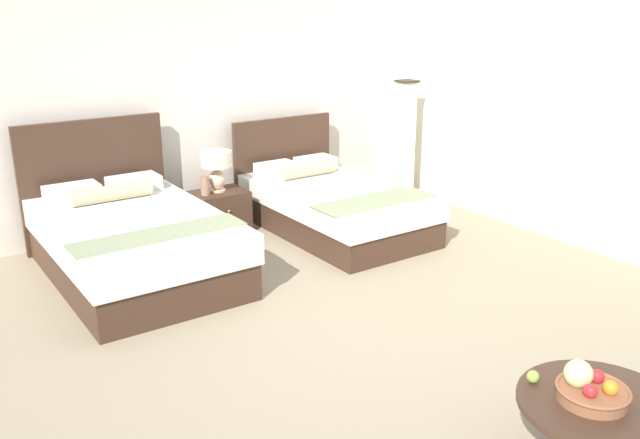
{
  "coord_description": "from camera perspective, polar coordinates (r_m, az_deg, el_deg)",
  "views": [
    {
      "loc": [
        -2.9,
        -3.63,
        2.38
      ],
      "look_at": [
        -0.01,
        0.55,
        0.69
      ],
      "focal_mm": 37.56,
      "sensor_mm": 36.0,
      "label": 1
    }
  ],
  "objects": [
    {
      "name": "floor_lamp_corner",
      "position": [
        8.18,
        7.22,
        6.58
      ],
      "size": [
        0.22,
        0.22,
        1.47
      ],
      "color": "#31271C",
      "rests_on": "ground"
    },
    {
      "name": "loose_apple",
      "position": [
        3.87,
        17.7,
        -12.65
      ],
      "size": [
        0.07,
        0.07,
        0.07
      ],
      "color": "#8AAF46",
      "rests_on": "coffee_table"
    },
    {
      "name": "wall_side_right",
      "position": [
        7.12,
        20.54,
        9.28
      ],
      "size": [
        0.12,
        5.45,
        2.8
      ],
      "primitive_type": "cube",
      "color": "beige",
      "rests_on": "ground"
    },
    {
      "name": "nightstand",
      "position": [
        7.16,
        -8.55,
        0.64
      ],
      "size": [
        0.56,
        0.44,
        0.45
      ],
      "color": "#3F291D",
      "rests_on": "ground"
    },
    {
      "name": "table_lamp",
      "position": [
        7.04,
        -8.82,
        4.62
      ],
      "size": [
        0.32,
        0.32,
        0.43
      ],
      "color": "beige",
      "rests_on": "nightstand"
    },
    {
      "name": "wall_back",
      "position": [
        7.42,
        -11.51,
        10.38
      ],
      "size": [
        9.37,
        0.12,
        2.8
      ],
      "primitive_type": "cube",
      "color": "silver",
      "rests_on": "ground"
    },
    {
      "name": "bed_near_window",
      "position": [
        6.2,
        -15.7,
        -1.72
      ],
      "size": [
        1.43,
        2.18,
        1.27
      ],
      "color": "#3F291D",
      "rests_on": "ground"
    },
    {
      "name": "coffee_table",
      "position": [
        3.89,
        22.75,
        -15.38
      ],
      "size": [
        0.86,
        0.86,
        0.41
      ],
      "color": "#3F291D",
      "rests_on": "ground"
    },
    {
      "name": "ground_plane",
      "position": [
        5.23,
        3.57,
        -8.89
      ],
      "size": [
        9.37,
        9.85,
        0.02
      ],
      "primitive_type": "cube",
      "color": "gray"
    },
    {
      "name": "fruit_bowl",
      "position": [
        3.8,
        22.03,
        -13.21
      ],
      "size": [
        0.37,
        0.37,
        0.2
      ],
      "color": "brown",
      "rests_on": "coffee_table"
    },
    {
      "name": "vase",
      "position": [
        6.96,
        -9.77,
        2.88
      ],
      "size": [
        0.09,
        0.09,
        0.2
      ],
      "color": "#9E765F",
      "rests_on": "nightstand"
    },
    {
      "name": "bed_near_corner",
      "position": [
        7.16,
        0.99,
        1.29
      ],
      "size": [
        1.28,
        2.16,
        1.07
      ],
      "color": "#3F291D",
      "rests_on": "ground"
    }
  ]
}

